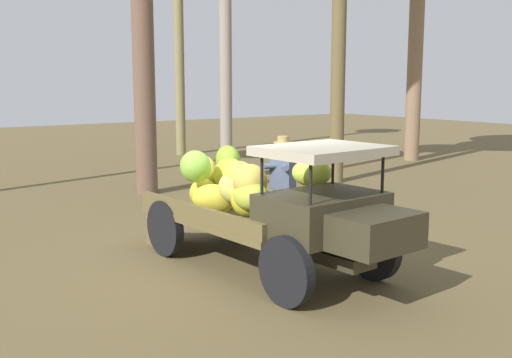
% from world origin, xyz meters
% --- Properties ---
extents(ground_plane, '(60.00, 60.00, 0.00)m').
position_xyz_m(ground_plane, '(0.00, 0.00, 0.00)').
color(ground_plane, brown).
extents(truck, '(4.54, 2.01, 1.88)m').
position_xyz_m(truck, '(0.57, -0.15, 0.97)').
color(truck, '#353020').
rests_on(truck, ground).
extents(farmer, '(0.55, 0.51, 1.75)m').
position_xyz_m(farmer, '(-0.92, 1.22, 1.00)').
color(farmer, '#B3AB9B').
rests_on(farmer, ground).
extents(wooden_crate, '(0.62, 0.64, 0.48)m').
position_xyz_m(wooden_crate, '(-1.71, -0.67, 0.24)').
color(wooden_crate, olive).
rests_on(wooden_crate, ground).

